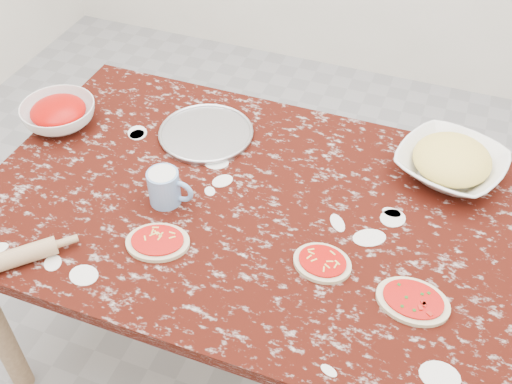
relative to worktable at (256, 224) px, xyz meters
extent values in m
plane|color=gray|center=(0.00, 0.00, -0.67)|extent=(4.00, 4.00, 0.00)
cube|color=black|center=(0.00, 0.00, 0.06)|extent=(1.60, 1.00, 0.04)
cube|color=#A4845D|center=(0.00, 0.00, 0.00)|extent=(1.50, 0.90, 0.08)
cylinder|color=#A4845D|center=(-0.72, 0.42, -0.31)|extent=(0.07, 0.07, 0.71)
cylinder|color=#A4845D|center=(0.72, 0.42, -0.31)|extent=(0.07, 0.07, 0.71)
cylinder|color=#B2B2B7|center=(-0.27, 0.24, 0.09)|extent=(0.33, 0.33, 0.01)
imported|color=white|center=(-0.74, 0.13, 0.12)|extent=(0.26, 0.26, 0.08)
imported|color=white|center=(0.50, 0.33, 0.12)|extent=(0.39, 0.39, 0.08)
cylinder|color=#7399CD|center=(-0.25, -0.08, 0.14)|extent=(0.09, 0.09, 0.11)
torus|color=#7399CD|center=(-0.20, -0.08, 0.14)|extent=(0.07, 0.02, 0.07)
cylinder|color=silver|center=(-0.25, -0.08, 0.17)|extent=(0.07, 0.07, 0.01)
ellipsoid|color=beige|center=(-0.19, -0.23, 0.09)|extent=(0.20, 0.18, 0.01)
ellipsoid|color=red|center=(-0.19, -0.23, 0.10)|extent=(0.17, 0.15, 0.00)
ellipsoid|color=beige|center=(0.24, -0.15, 0.09)|extent=(0.17, 0.14, 0.01)
ellipsoid|color=red|center=(0.24, -0.15, 0.10)|extent=(0.14, 0.12, 0.00)
ellipsoid|color=beige|center=(0.48, -0.19, 0.09)|extent=(0.19, 0.15, 0.01)
ellipsoid|color=red|center=(0.48, -0.19, 0.10)|extent=(0.16, 0.12, 0.00)
cylinder|color=tan|center=(-0.52, -0.44, 0.11)|extent=(0.21, 0.21, 0.05)
camera|label=1|loc=(0.44, -1.17, 1.32)|focal=42.95mm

